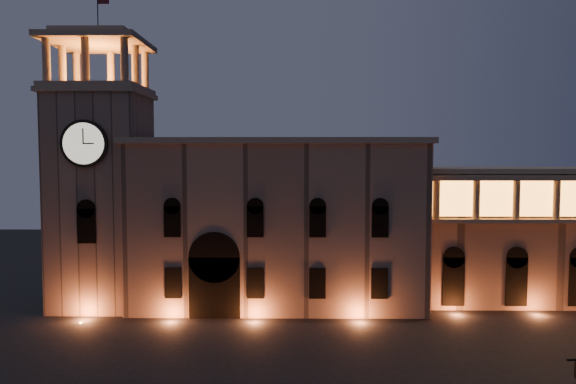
# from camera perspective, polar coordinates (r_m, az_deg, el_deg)

# --- Properties ---
(government_building) EXTENTS (30.80, 12.80, 17.60)m
(government_building) POSITION_cam_1_polar(r_m,az_deg,el_deg) (60.01, -1.12, -3.03)
(government_building) COLOR #876B58
(government_building) RESTS_ON ground
(clock_tower) EXTENTS (9.80, 9.80, 32.40)m
(clock_tower) POSITION_cam_1_polar(r_m,az_deg,el_deg) (62.07, -18.41, 0.46)
(clock_tower) COLOR #876B58
(clock_tower) RESTS_ON ground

